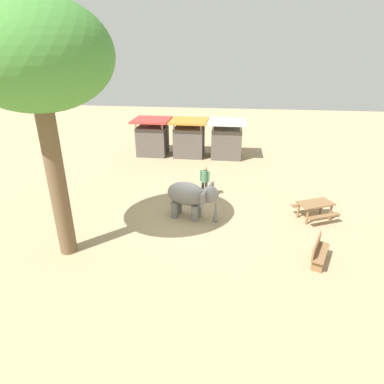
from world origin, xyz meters
TOP-DOWN VIEW (x-y plane):
  - ground_plane at (0.00, 0.00)m, footprint 60.00×60.00m
  - elephant at (-0.02, 0.08)m, footprint 2.39×1.64m
  - person_handler at (0.34, 2.37)m, footprint 0.50×0.32m
  - shade_tree_main at (-4.20, -3.11)m, footprint 4.67×4.28m
  - wooden_bench at (4.79, -2.70)m, footprint 0.90×1.45m
  - picnic_table_near at (5.35, 0.65)m, footprint 1.99×1.98m
  - market_stall_red at (-3.98, 9.23)m, footprint 2.50×2.50m
  - market_stall_orange at (-1.38, 9.23)m, footprint 2.50×2.50m
  - market_stall_white at (1.22, 9.23)m, footprint 2.50×2.50m
  - feed_bucket at (-1.00, 1.43)m, footprint 0.36×0.36m

SIDE VIEW (x-z plane):
  - ground_plane at x=0.00m, z-range 0.00..0.00m
  - feed_bucket at x=-1.00m, z-range 0.00..0.32m
  - wooden_bench at x=4.79m, z-range 0.03..0.91m
  - picnic_table_near at x=5.35m, z-range 0.20..0.98m
  - person_handler at x=0.34m, z-range 0.14..1.76m
  - elephant at x=-0.02m, z-range 0.23..1.87m
  - market_stall_red at x=-3.98m, z-range -0.12..2.40m
  - market_stall_orange at x=-1.38m, z-range -0.12..2.40m
  - market_stall_white at x=1.22m, z-range -0.12..2.40m
  - shade_tree_main at x=-4.20m, z-range 2.42..10.81m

